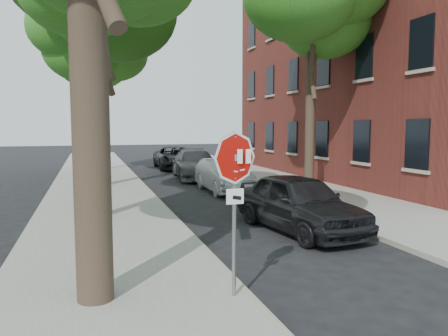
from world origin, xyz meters
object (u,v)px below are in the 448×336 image
object	(u,v)px
stop_sign	(235,182)
tree_mid_b	(94,7)
tree_far	(88,51)
car_d	(175,158)
car_c	(195,164)
tree_right	(310,18)
car_a	(299,203)
car_b	(223,176)
apartment_building	(407,37)

from	to	relation	value
stop_sign	tree_mid_b	distance (m)	15.48
tree_far	car_d	bearing A→B (deg)	7.75
stop_sign	car_c	distance (m)	16.67
tree_right	car_c	bearing A→B (deg)	118.75
car_d	stop_sign	bearing A→B (deg)	-96.58
tree_mid_b	stop_sign	bearing A→B (deg)	-83.05
tree_mid_b	car_a	xyz separation A→B (m)	(4.90, -10.11, -7.23)
tree_mid_b	car_b	xyz separation A→B (m)	(5.02, -2.93, -7.29)
tree_right	car_b	world-z (taller)	tree_right
tree_far	tree_mid_b	bearing A→B (deg)	-87.56
tree_mid_b	tree_far	world-z (taller)	tree_mid_b
tree_far	car_b	size ratio (longest dim) A/B	2.18
apartment_building	car_b	size ratio (longest dim) A/B	4.72
stop_sign	car_a	xyz separation A→B (m)	(3.18, 4.04, -1.18)
stop_sign	car_c	xyz separation A→B (m)	(3.30, 16.29, -1.18)
tree_mid_b	car_d	distance (m)	11.73
tree_mid_b	car_b	bearing A→B (deg)	-30.22
tree_mid_b	tree_right	world-z (taller)	tree_mid_b
apartment_building	car_c	size ratio (longest dim) A/B	3.83
car_b	car_d	distance (m)	10.64
car_c	tree_far	bearing A→B (deg)	142.25
apartment_building	tree_right	world-z (taller)	apartment_building
car_a	car_d	world-z (taller)	car_a
car_b	car_c	size ratio (longest dim) A/B	0.81
stop_sign	car_b	xyz separation A→B (m)	(3.30, 11.22, -1.24)
tree_right	tree_far	bearing A→B (deg)	128.34
car_b	car_d	bearing A→B (deg)	89.75
car_a	tree_far	bearing A→B (deg)	99.40
car_a	apartment_building	bearing A→B (deg)	33.40
apartment_building	car_a	world-z (taller)	apartment_building
tree_mid_b	car_b	distance (m)	9.33
car_d	tree_right	bearing A→B (deg)	-71.93
tree_mid_b	tree_far	xyz separation A→B (m)	(-0.30, 6.99, -0.78)
apartment_building	car_d	xyz separation A→B (m)	(-11.40, 7.84, -6.92)
apartment_building	car_b	world-z (taller)	apartment_building
tree_far	car_b	distance (m)	13.00
car_b	apartment_building	bearing A→B (deg)	13.57
tree_mid_b	car_c	distance (m)	9.06
stop_sign	car_b	size ratio (longest dim) A/B	0.61
apartment_building	tree_mid_b	bearing A→B (deg)	179.57
tree_right	car_b	bearing A→B (deg)	162.18
car_a	car_c	size ratio (longest dim) A/B	0.86
tree_mid_b	tree_right	xyz separation A→B (m)	(8.40, -4.01, -0.78)
tree_far	car_a	world-z (taller)	tree_far
tree_far	car_b	xyz separation A→B (m)	(5.32, -9.91, -6.51)
tree_right	car_b	size ratio (longest dim) A/B	2.18
car_a	car_d	size ratio (longest dim) A/B	0.86
tree_far	car_a	distance (m)	19.00
tree_far	car_c	distance (m)	9.66
tree_far	car_d	world-z (taller)	tree_far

